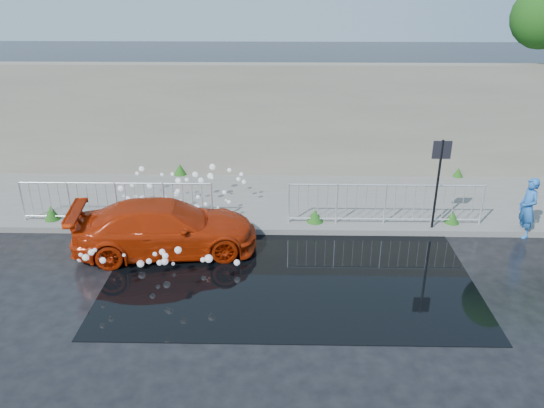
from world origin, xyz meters
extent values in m
plane|color=black|center=(0.00, 0.00, 0.00)|extent=(90.00, 90.00, 0.00)
cube|color=#61615C|center=(0.00, 5.00, 0.07)|extent=(30.00, 4.00, 0.15)
cube|color=#61615C|center=(0.00, 3.00, 0.08)|extent=(30.00, 0.25, 0.16)
cube|color=#686457|center=(0.00, 7.20, 1.90)|extent=(30.00, 0.60, 3.50)
cube|color=black|center=(0.50, 1.00, 0.01)|extent=(8.00, 5.00, 0.01)
cylinder|color=black|center=(4.20, 3.10, 1.25)|extent=(0.06, 0.06, 2.50)
cube|color=black|center=(4.20, 3.10, 2.25)|extent=(0.45, 0.04, 0.45)
sphere|color=#19380D|center=(8.00, 7.40, 5.00)|extent=(1.87, 1.87, 1.87)
cylinder|color=silver|center=(-6.50, 3.35, 0.70)|extent=(0.05, 0.05, 1.10)
cylinder|color=silver|center=(-1.50, 3.35, 0.70)|extent=(0.05, 0.05, 1.10)
cylinder|color=silver|center=(-4.00, 3.35, 1.22)|extent=(5.00, 0.04, 0.04)
cylinder|color=silver|center=(-4.00, 3.35, 0.27)|extent=(5.00, 0.04, 0.04)
cylinder|color=silver|center=(0.50, 3.35, 0.70)|extent=(0.05, 0.05, 1.10)
cylinder|color=silver|center=(5.50, 3.35, 0.70)|extent=(0.05, 0.05, 1.10)
cylinder|color=silver|center=(3.00, 3.35, 1.22)|extent=(5.00, 0.04, 0.04)
cylinder|color=silver|center=(3.00, 3.35, 0.27)|extent=(5.00, 0.04, 0.04)
cone|color=#124512|center=(-5.80, 3.40, 0.35)|extent=(0.40, 0.40, 0.40)
cone|color=#124512|center=(-2.00, 3.40, 0.28)|extent=(0.36, 0.36, 0.27)
cone|color=#124512|center=(1.20, 3.40, 0.32)|extent=(0.44, 0.44, 0.34)
cone|color=#124512|center=(4.80, 3.40, 0.32)|extent=(0.38, 0.38, 0.34)
cone|color=#124512|center=(-3.00, 6.90, 0.33)|extent=(0.42, 0.42, 0.36)
cone|color=#124512|center=(6.00, 6.90, 0.29)|extent=(0.34, 0.34, 0.29)
sphere|color=white|center=(-3.29, 4.09, 0.87)|extent=(0.16, 0.16, 0.16)
sphere|color=white|center=(-1.61, 3.10, 0.39)|extent=(0.10, 0.10, 0.10)
sphere|color=white|center=(-1.38, 3.58, 0.46)|extent=(0.06, 0.06, 0.06)
sphere|color=white|center=(-2.15, 4.79, 0.94)|extent=(0.16, 0.16, 0.16)
sphere|color=white|center=(-3.87, 4.46, 0.75)|extent=(0.14, 0.14, 0.14)
sphere|color=white|center=(-2.58, 4.49, 0.83)|extent=(0.11, 0.11, 0.11)
sphere|color=white|center=(-3.84, 3.78, 0.62)|extent=(0.12, 0.12, 0.12)
sphere|color=white|center=(-3.76, 5.14, 0.97)|extent=(0.16, 0.16, 0.16)
sphere|color=white|center=(-2.83, 3.72, 0.55)|extent=(0.10, 0.10, 0.10)
sphere|color=white|center=(-3.63, 3.30, 0.51)|extent=(0.12, 0.12, 0.12)
sphere|color=white|center=(-1.18, 3.74, 0.60)|extent=(0.07, 0.07, 0.07)
sphere|color=white|center=(-1.73, 3.37, 0.41)|extent=(0.13, 0.13, 0.13)
sphere|color=white|center=(-2.89, 3.10, 0.34)|extent=(0.14, 0.14, 0.14)
sphere|color=white|center=(-2.63, 3.14, 0.22)|extent=(0.17, 0.17, 0.17)
sphere|color=white|center=(-2.41, 3.73, 0.58)|extent=(0.07, 0.07, 0.07)
sphere|color=white|center=(-1.08, 3.53, 0.64)|extent=(0.10, 0.10, 0.10)
sphere|color=white|center=(-1.97, 3.16, 0.33)|extent=(0.07, 0.07, 0.07)
sphere|color=white|center=(-0.92, 4.76, 0.82)|extent=(0.12, 0.12, 0.12)
sphere|color=white|center=(-2.34, 4.48, 0.89)|extent=(0.12, 0.12, 0.12)
sphere|color=white|center=(-2.54, 4.12, 0.70)|extent=(0.13, 0.13, 0.13)
sphere|color=white|center=(-1.65, 4.66, 0.89)|extent=(0.09, 0.09, 0.09)
sphere|color=white|center=(-2.93, 3.41, 0.55)|extent=(0.09, 0.09, 0.09)
sphere|color=white|center=(-3.45, 3.84, 0.60)|extent=(0.16, 0.16, 0.16)
sphere|color=white|center=(-1.71, 5.20, 1.03)|extent=(0.18, 0.18, 0.18)
sphere|color=white|center=(-0.74, 4.48, 0.84)|extent=(0.12, 0.12, 0.12)
sphere|color=white|center=(-0.83, 4.72, 0.98)|extent=(0.11, 0.11, 0.11)
sphere|color=white|center=(-4.09, 4.29, 0.85)|extent=(0.07, 0.07, 0.07)
sphere|color=white|center=(-2.85, 3.87, 0.59)|extent=(0.14, 0.14, 0.14)
sphere|color=white|center=(-1.24, 3.92, 0.76)|extent=(0.11, 0.11, 0.11)
sphere|color=white|center=(-2.60, 4.55, 0.84)|extent=(0.17, 0.17, 0.17)
sphere|color=white|center=(-1.94, 4.48, 0.88)|extent=(0.16, 0.16, 0.16)
sphere|color=white|center=(-1.80, 3.31, 0.42)|extent=(0.10, 0.10, 0.10)
sphere|color=white|center=(-3.95, 3.81, 0.68)|extent=(0.08, 0.08, 0.08)
sphere|color=white|center=(-3.05, 4.61, 1.00)|extent=(0.10, 0.10, 0.10)
sphere|color=white|center=(-1.72, 4.81, 0.89)|extent=(0.18, 0.18, 0.18)
sphere|color=white|center=(-2.53, 3.80, 0.74)|extent=(0.12, 0.12, 0.12)
sphere|color=white|center=(-2.46, 3.32, 0.49)|extent=(0.17, 0.17, 0.17)
sphere|color=white|center=(-4.13, 4.16, 0.75)|extent=(0.15, 0.15, 0.15)
sphere|color=white|center=(-1.93, 3.47, 0.51)|extent=(0.15, 0.15, 0.15)
sphere|color=white|center=(-1.97, 3.98, 0.59)|extent=(0.11, 0.11, 0.11)
sphere|color=white|center=(-3.83, 4.85, 0.94)|extent=(0.11, 0.11, 0.11)
sphere|color=white|center=(-0.97, 3.23, 0.41)|extent=(0.09, 0.09, 0.09)
sphere|color=white|center=(-1.20, 5.05, 0.98)|extent=(0.13, 0.13, 0.13)
sphere|color=white|center=(-2.77, 4.68, 0.99)|extent=(0.10, 0.10, 0.10)
sphere|color=white|center=(-3.90, 3.55, 0.48)|extent=(0.10, 0.10, 0.10)
sphere|color=white|center=(-3.66, 3.90, 0.61)|extent=(0.10, 0.10, 0.10)
sphere|color=white|center=(-3.72, 3.15, 0.43)|extent=(0.07, 0.07, 0.07)
sphere|color=white|center=(-2.97, 3.39, 0.44)|extent=(0.17, 0.17, 0.17)
sphere|color=white|center=(-1.71, 3.62, 0.54)|extent=(0.09, 0.09, 0.09)
sphere|color=white|center=(-4.06, 0.76, 0.56)|extent=(0.09, 0.09, 0.09)
sphere|color=white|center=(-2.22, 0.57, 0.75)|extent=(0.13, 0.13, 0.13)
sphere|color=white|center=(-2.55, 0.68, 0.46)|extent=(0.12, 0.12, 0.12)
sphere|color=white|center=(-4.23, 1.10, 0.27)|extent=(0.16, 0.16, 0.16)
sphere|color=white|center=(-3.69, 0.66, 0.73)|extent=(0.09, 0.09, 0.09)
sphere|color=white|center=(-0.68, 1.04, 0.24)|extent=(0.14, 0.14, 0.14)
sphere|color=white|center=(-2.27, 0.93, 0.31)|extent=(0.16, 0.16, 0.16)
sphere|color=white|center=(-3.79, 1.04, 0.34)|extent=(0.13, 0.13, 0.13)
sphere|color=white|center=(-2.08, -0.23, 0.95)|extent=(0.11, 0.11, 0.11)
sphere|color=white|center=(-2.89, 0.13, 0.91)|extent=(0.07, 0.07, 0.07)
sphere|color=white|center=(-1.83, 0.39, 0.90)|extent=(0.15, 0.15, 0.15)
sphere|color=white|center=(-3.99, 1.16, 0.32)|extent=(0.10, 0.10, 0.10)
sphere|color=white|center=(-3.37, 0.20, 0.74)|extent=(0.13, 0.13, 0.13)
sphere|color=white|center=(-3.51, -0.30, 1.09)|extent=(0.13, 0.13, 0.13)
sphere|color=white|center=(-2.50, 1.04, 0.44)|extent=(0.10, 0.10, 0.10)
sphere|color=white|center=(-2.86, 1.08, 0.16)|extent=(0.16, 0.16, 0.16)
sphere|color=white|center=(-1.45, 1.13, 0.25)|extent=(0.12, 0.12, 0.12)
sphere|color=white|center=(-2.13, 1.10, 0.16)|extent=(0.08, 0.08, 0.08)
sphere|color=white|center=(-3.59, 0.21, 0.92)|extent=(0.13, 0.13, 0.13)
sphere|color=white|center=(-1.19, 0.32, 0.74)|extent=(0.17, 0.17, 0.17)
sphere|color=white|center=(-2.13, 0.47, 0.71)|extent=(0.13, 0.13, 0.13)
imported|color=#A52306|center=(-2.44, 2.00, 0.63)|extent=(4.52, 2.35, 1.25)
imported|color=blue|center=(6.50, 2.98, 0.78)|extent=(0.46, 0.62, 1.57)
camera|label=1|loc=(0.32, -9.28, 6.18)|focal=35.00mm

